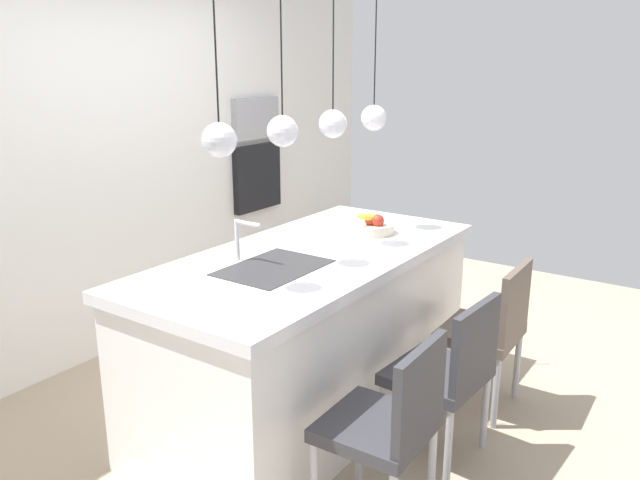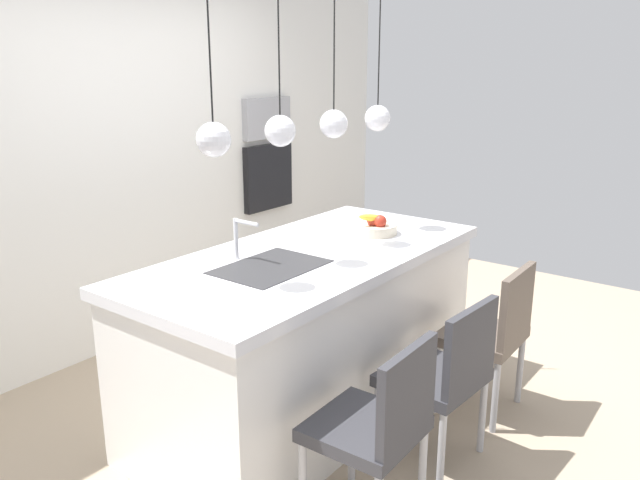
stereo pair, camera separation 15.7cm
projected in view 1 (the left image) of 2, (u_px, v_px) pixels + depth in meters
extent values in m
plane|color=tan|center=(310.00, 407.00, 3.74)|extent=(6.60, 6.60, 0.00)
cube|color=silver|center=(110.00, 163.00, 4.29)|extent=(6.00, 0.10, 2.60)
cube|color=white|center=(310.00, 338.00, 3.62)|extent=(2.11, 0.95, 0.89)
cube|color=white|center=(310.00, 258.00, 3.49)|extent=(2.17, 1.01, 0.06)
cube|color=#2D2D30|center=(274.00, 269.00, 3.23)|extent=(0.56, 0.40, 0.02)
cylinder|color=silver|center=(237.00, 240.00, 3.33)|extent=(0.02, 0.02, 0.22)
cylinder|color=silver|center=(248.00, 223.00, 3.26)|extent=(0.02, 0.16, 0.02)
cylinder|color=beige|center=(371.00, 228.00, 3.88)|extent=(0.28, 0.28, 0.06)
sphere|color=#B22D1E|center=(370.00, 220.00, 3.84)|extent=(0.07, 0.07, 0.07)
sphere|color=#B22D1E|center=(378.00, 221.00, 3.82)|extent=(0.08, 0.08, 0.08)
ellipsoid|color=yellow|center=(370.00, 217.00, 3.81)|extent=(0.18, 0.14, 0.07)
cube|color=#9E9EA3|center=(255.00, 118.00, 5.33)|extent=(0.54, 0.08, 0.34)
cube|color=black|center=(256.00, 177.00, 5.47)|extent=(0.56, 0.08, 0.56)
cube|color=#333338|center=(376.00, 427.00, 2.71)|extent=(0.46, 0.44, 0.06)
cube|color=#333338|center=(420.00, 392.00, 2.55)|extent=(0.42, 0.05, 0.39)
cylinder|color=#B2B2B7|center=(359.00, 442.00, 3.03)|extent=(0.04, 0.04, 0.43)
cylinder|color=#B2B2B7|center=(432.00, 468.00, 2.83)|extent=(0.04, 0.04, 0.43)
cube|color=#333338|center=(436.00, 374.00, 3.20)|extent=(0.50, 0.46, 0.06)
cube|color=#333338|center=(476.00, 344.00, 3.03)|extent=(0.45, 0.07, 0.39)
cylinder|color=#B2B2B7|center=(422.00, 389.00, 3.53)|extent=(0.04, 0.04, 0.41)
cylinder|color=#B2B2B7|center=(382.00, 421.00, 3.22)|extent=(0.04, 0.04, 0.41)
cylinder|color=#B2B2B7|center=(485.00, 411.00, 3.31)|extent=(0.04, 0.04, 0.41)
cylinder|color=#B2B2B7|center=(448.00, 448.00, 3.00)|extent=(0.04, 0.04, 0.41)
cube|color=brown|center=(480.00, 333.00, 3.67)|extent=(0.47, 0.42, 0.06)
cube|color=brown|center=(515.00, 302.00, 3.51)|extent=(0.43, 0.05, 0.40)
cylinder|color=#B2B2B7|center=(461.00, 351.00, 3.99)|extent=(0.04, 0.04, 0.42)
cylinder|color=#B2B2B7|center=(436.00, 376.00, 3.67)|extent=(0.04, 0.04, 0.42)
cylinder|color=#B2B2B7|center=(517.00, 365.00, 3.81)|extent=(0.04, 0.04, 0.42)
cylinder|color=#B2B2B7|center=(496.00, 393.00, 3.49)|extent=(0.04, 0.04, 0.42)
sphere|color=silver|center=(219.00, 140.00, 2.77)|extent=(0.16, 0.16, 0.16)
cylinder|color=black|center=(216.00, 50.00, 2.66)|extent=(0.01, 0.01, 0.60)
sphere|color=silver|center=(283.00, 131.00, 3.12)|extent=(0.16, 0.16, 0.16)
cylinder|color=black|center=(281.00, 51.00, 3.02)|extent=(0.01, 0.01, 0.60)
sphere|color=silver|center=(333.00, 124.00, 3.48)|extent=(0.16, 0.16, 0.16)
cylinder|color=black|center=(333.00, 52.00, 3.37)|extent=(0.01, 0.01, 0.60)
sphere|color=silver|center=(374.00, 118.00, 3.83)|extent=(0.16, 0.16, 0.16)
cylinder|color=black|center=(375.00, 53.00, 3.73)|extent=(0.01, 0.01, 0.60)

